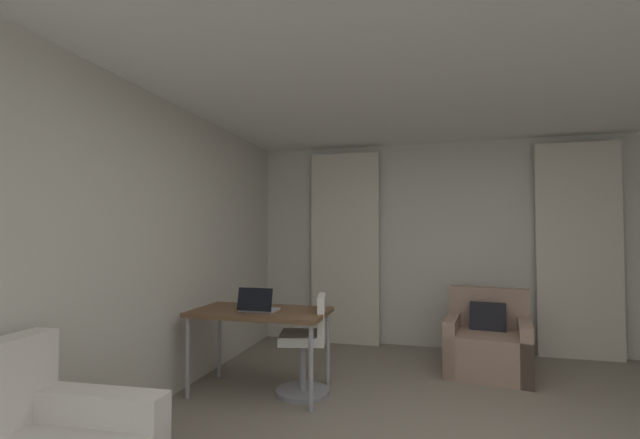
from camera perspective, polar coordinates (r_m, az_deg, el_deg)
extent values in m
cube|color=beige|center=(5.67, 17.37, -3.18)|extent=(5.12, 0.06, 2.60)
cube|color=beige|center=(3.48, -26.04, -3.90)|extent=(0.06, 6.12, 2.60)
cube|color=white|center=(2.91, 20.16, 22.53)|extent=(5.12, 6.12, 0.06)
cube|color=beige|center=(5.65, 3.33, -3.78)|extent=(0.90, 0.06, 2.50)
cube|color=beige|center=(5.78, 31.21, -3.46)|extent=(0.90, 0.06, 2.50)
cube|color=#997A66|center=(4.91, 21.50, -16.20)|extent=(0.92, 0.89, 0.42)
cube|color=#997A66|center=(5.14, 21.55, -10.75)|extent=(0.82, 0.26, 0.42)
cube|color=#997A66|center=(4.89, 25.70, -15.34)|extent=(0.24, 0.79, 0.56)
cube|color=#997A66|center=(4.91, 17.30, -15.39)|extent=(0.24, 0.79, 0.56)
cube|color=black|center=(4.95, 21.50, -12.36)|extent=(0.39, 0.25, 0.37)
cube|color=brown|center=(4.01, -7.96, -12.13)|extent=(1.22, 0.68, 0.04)
cylinder|color=#99999E|center=(4.58, -13.28, -15.55)|extent=(0.04, 0.04, 0.70)
cylinder|color=#99999E|center=(4.19, 1.04, -16.89)|extent=(0.04, 0.04, 0.70)
cylinder|color=#99999E|center=(4.09, -17.25, -17.17)|extent=(0.04, 0.04, 0.70)
cylinder|color=#99999E|center=(3.65, -1.22, -19.15)|extent=(0.04, 0.04, 0.70)
cylinder|color=gray|center=(4.05, -2.33, -19.17)|extent=(0.06, 0.06, 0.46)
cylinder|color=gray|center=(4.12, -2.33, -21.96)|extent=(0.48, 0.48, 0.04)
cube|color=silver|center=(3.98, -2.32, -15.46)|extent=(0.47, 0.47, 0.08)
cube|color=silver|center=(3.93, 0.21, -12.52)|extent=(0.13, 0.36, 0.34)
cube|color=#ADADB2|center=(3.96, -8.05, -11.84)|extent=(0.32, 0.22, 0.02)
cube|color=black|center=(3.85, -8.70, -10.49)|extent=(0.32, 0.05, 0.20)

